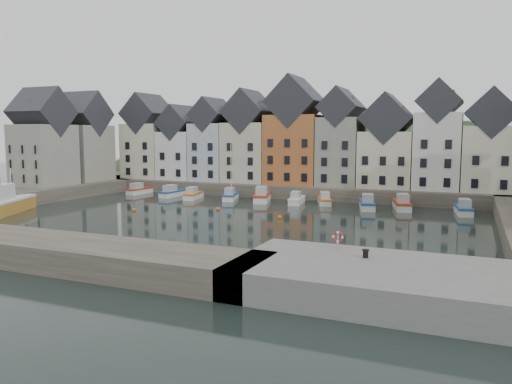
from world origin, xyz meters
The scene contains 21 objects.
ground centered at (0.00, 0.00, 0.00)m, with size 260.00×260.00×0.00m, color black.
far_quay centered at (0.00, 30.00, 1.00)m, with size 90.00×16.00×2.00m, color #443E34.
left_quay centered at (-37.00, 3.00, 1.00)m, with size 14.00×54.00×2.00m, color #443E34.
near_quay centered at (22.00, -20.00, 1.00)m, with size 18.00×10.00×2.00m, color #60605E.
hillside centered at (0.02, 56.00, -17.96)m, with size 153.60×70.40×64.00m.
far_terrace centered at (3.21, 28.00, 8.88)m, with size 72.37×8.16×17.78m.
left_terrace centered at (-36.00, 13.50, 8.88)m, with size 7.65×17.00×15.69m.
mooring_buoys centered at (-4.00, 5.33, 0.15)m, with size 20.50×5.50×0.50m.
boat_a centered at (-25.19, 19.21, 0.64)m, with size 1.89×5.61×2.14m.
boat_b centered at (-17.72, 18.01, 0.65)m, with size 2.01×5.77×2.19m.
boat_c centered at (-13.14, 16.96, 0.64)m, with size 2.91×5.87×2.16m.
boat_d centered at (-7.15, 18.13, 0.70)m, with size 3.33×5.93×10.84m.
boat_e centered at (-1.86, 18.30, 0.78)m, with size 4.01×7.15×2.62m.
boat_f centered at (3.68, 18.19, 0.62)m, with size 2.48×5.65×2.10m.
boat_g centered at (7.63, 19.19, 0.62)m, with size 3.47×5.71×2.10m.
boat_h centered at (14.28, 16.95, 0.71)m, with size 3.36×6.47×2.38m.
boat_i centered at (18.70, 18.40, 0.73)m, with size 3.44×6.69×2.46m.
boat_j centered at (26.45, 17.32, 0.67)m, with size 2.62×6.09×2.27m.
large_vessel centered at (-27.77, -5.89, 1.41)m, with size 7.46×11.83×6.00m.
mooring_bollard centered at (20.92, -18.28, 2.31)m, with size 0.48×0.48×0.56m.
life_ring_post centered at (18.59, -16.54, 2.86)m, with size 0.80×0.17×1.30m.
Camera 1 is at (27.11, -50.95, 10.16)m, focal length 35.00 mm.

